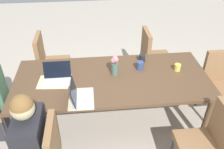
{
  "coord_description": "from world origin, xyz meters",
  "views": [
    {
      "loc": [
        0.23,
        2.28,
        2.42
      ],
      "look_at": [
        0.0,
        0.0,
        0.78
      ],
      "focal_mm": 38.53,
      "sensor_mm": 36.0,
      "label": 1
    }
  ],
  "objects_px": {
    "laptop_head_right_left_mid": "(58,77)",
    "coffee_mug_near_left": "(142,58)",
    "dining_table": "(112,82)",
    "laptop_far_left_near": "(80,97)",
    "coffee_mug_near_right": "(178,67)",
    "chair_head_left_right_near": "(220,81)",
    "chair_near_right_far": "(152,55)",
    "flower_vase": "(115,65)",
    "chair_far_left_far": "(208,141)",
    "coffee_mug_centre_left": "(140,65)",
    "chair_near_right_mid": "(49,60)"
  },
  "relations": [
    {
      "from": "laptop_head_right_left_mid",
      "to": "coffee_mug_near_left",
      "type": "height_order",
      "value": "laptop_head_right_left_mid"
    },
    {
      "from": "dining_table",
      "to": "laptop_far_left_near",
      "type": "bearing_deg",
      "value": 44.29
    },
    {
      "from": "coffee_mug_near_right",
      "to": "chair_head_left_right_near",
      "type": "bearing_deg",
      "value": -179.26
    },
    {
      "from": "chair_near_right_far",
      "to": "laptop_head_right_left_mid",
      "type": "height_order",
      "value": "laptop_head_right_left_mid"
    },
    {
      "from": "coffee_mug_near_right",
      "to": "flower_vase",
      "type": "bearing_deg",
      "value": 0.8
    },
    {
      "from": "chair_head_left_right_near",
      "to": "coffee_mug_near_left",
      "type": "relative_size",
      "value": 8.88
    },
    {
      "from": "chair_far_left_far",
      "to": "coffee_mug_near_left",
      "type": "height_order",
      "value": "chair_far_left_far"
    },
    {
      "from": "coffee_mug_centre_left",
      "to": "laptop_head_right_left_mid",
      "type": "bearing_deg",
      "value": 8.07
    },
    {
      "from": "laptop_head_right_left_mid",
      "to": "flower_vase",
      "type": "bearing_deg",
      "value": -175.18
    },
    {
      "from": "laptop_head_right_left_mid",
      "to": "coffee_mug_centre_left",
      "type": "distance_m",
      "value": 1.01
    },
    {
      "from": "flower_vase",
      "to": "coffee_mug_centre_left",
      "type": "height_order",
      "value": "flower_vase"
    },
    {
      "from": "chair_near_right_far",
      "to": "coffee_mug_centre_left",
      "type": "relative_size",
      "value": 8.69
    },
    {
      "from": "flower_vase",
      "to": "laptop_far_left_near",
      "type": "height_order",
      "value": "flower_vase"
    },
    {
      "from": "laptop_far_left_near",
      "to": "coffee_mug_near_left",
      "type": "xyz_separation_m",
      "value": [
        -0.79,
        -0.68,
        0.01
      ]
    },
    {
      "from": "coffee_mug_near_left",
      "to": "chair_far_left_far",
      "type": "bearing_deg",
      "value": 111.26
    },
    {
      "from": "chair_head_left_right_near",
      "to": "dining_table",
      "type": "bearing_deg",
      "value": 3.51
    },
    {
      "from": "chair_head_left_right_near",
      "to": "chair_near_right_far",
      "type": "relative_size",
      "value": 1.0
    },
    {
      "from": "coffee_mug_near_right",
      "to": "chair_near_right_mid",
      "type": "bearing_deg",
      "value": -24.52
    },
    {
      "from": "chair_head_left_right_near",
      "to": "laptop_far_left_near",
      "type": "height_order",
      "value": "laptop_far_left_near"
    },
    {
      "from": "chair_near_right_far",
      "to": "coffee_mug_near_left",
      "type": "relative_size",
      "value": 8.88
    },
    {
      "from": "chair_head_left_right_near",
      "to": "chair_near_right_mid",
      "type": "xyz_separation_m",
      "value": [
        2.31,
        -0.76,
        0.0
      ]
    },
    {
      "from": "chair_near_right_far",
      "to": "chair_far_left_far",
      "type": "bearing_deg",
      "value": 95.26
    },
    {
      "from": "chair_head_left_right_near",
      "to": "coffee_mug_near_right",
      "type": "bearing_deg",
      "value": 0.74
    },
    {
      "from": "flower_vase",
      "to": "coffee_mug_centre_left",
      "type": "distance_m",
      "value": 0.35
    },
    {
      "from": "chair_near_right_mid",
      "to": "coffee_mug_near_left",
      "type": "distance_m",
      "value": 1.42
    },
    {
      "from": "chair_far_left_far",
      "to": "chair_near_right_far",
      "type": "distance_m",
      "value": 1.7
    },
    {
      "from": "chair_near_right_far",
      "to": "laptop_head_right_left_mid",
      "type": "xyz_separation_m",
      "value": [
        1.36,
        0.85,
        0.27
      ]
    },
    {
      "from": "dining_table",
      "to": "chair_near_right_mid",
      "type": "xyz_separation_m",
      "value": [
        0.86,
        -0.85,
        -0.16
      ]
    },
    {
      "from": "dining_table",
      "to": "laptop_far_left_near",
      "type": "distance_m",
      "value": 0.53
    },
    {
      "from": "laptop_head_right_left_mid",
      "to": "coffee_mug_near_left",
      "type": "bearing_deg",
      "value": -163.72
    },
    {
      "from": "dining_table",
      "to": "chair_near_right_mid",
      "type": "height_order",
      "value": "chair_near_right_mid"
    },
    {
      "from": "dining_table",
      "to": "flower_vase",
      "type": "height_order",
      "value": "flower_vase"
    },
    {
      "from": "chair_head_left_right_near",
      "to": "chair_near_right_mid",
      "type": "relative_size",
      "value": 1.0
    },
    {
      "from": "chair_near_right_mid",
      "to": "chair_near_right_far",
      "type": "distance_m",
      "value": 1.58
    },
    {
      "from": "chair_head_left_right_near",
      "to": "coffee_mug_near_left",
      "type": "bearing_deg",
      "value": -12.91
    },
    {
      "from": "chair_head_left_right_near",
      "to": "laptop_head_right_left_mid",
      "type": "height_order",
      "value": "laptop_head_right_left_mid"
    },
    {
      "from": "chair_far_left_far",
      "to": "coffee_mug_near_left",
      "type": "distance_m",
      "value": 1.27
    },
    {
      "from": "chair_near_right_far",
      "to": "chair_head_left_right_near",
      "type": "bearing_deg",
      "value": 133.32
    },
    {
      "from": "chair_near_right_mid",
      "to": "dining_table",
      "type": "bearing_deg",
      "value": 135.46
    },
    {
      "from": "coffee_mug_near_right",
      "to": "laptop_far_left_near",
      "type": "bearing_deg",
      "value": 20.3
    },
    {
      "from": "laptop_head_right_left_mid",
      "to": "coffee_mug_near_left",
      "type": "distance_m",
      "value": 1.11
    },
    {
      "from": "coffee_mug_near_left",
      "to": "coffee_mug_centre_left",
      "type": "distance_m",
      "value": 0.18
    },
    {
      "from": "laptop_head_right_left_mid",
      "to": "coffee_mug_centre_left",
      "type": "height_order",
      "value": "laptop_head_right_left_mid"
    },
    {
      "from": "chair_head_left_right_near",
      "to": "flower_vase",
      "type": "relative_size",
      "value": 3.5
    },
    {
      "from": "chair_head_left_right_near",
      "to": "chair_near_right_mid",
      "type": "distance_m",
      "value": 2.43
    },
    {
      "from": "chair_far_left_far",
      "to": "coffee_mug_centre_left",
      "type": "bearing_deg",
      "value": -62.57
    },
    {
      "from": "chair_head_left_right_near",
      "to": "flower_vase",
      "type": "distance_m",
      "value": 1.46
    },
    {
      "from": "chair_near_right_far",
      "to": "chair_near_right_mid",
      "type": "bearing_deg",
      "value": 0.38
    },
    {
      "from": "chair_far_left_far",
      "to": "chair_head_left_right_near",
      "type": "xyz_separation_m",
      "value": [
        -0.57,
        -0.92,
        0.0
      ]
    },
    {
      "from": "coffee_mug_near_left",
      "to": "flower_vase",
      "type": "bearing_deg",
      "value": 33.2
    }
  ]
}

